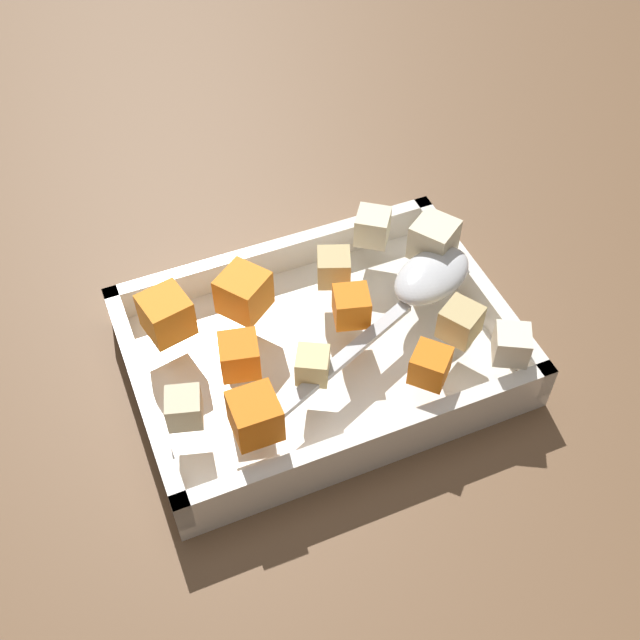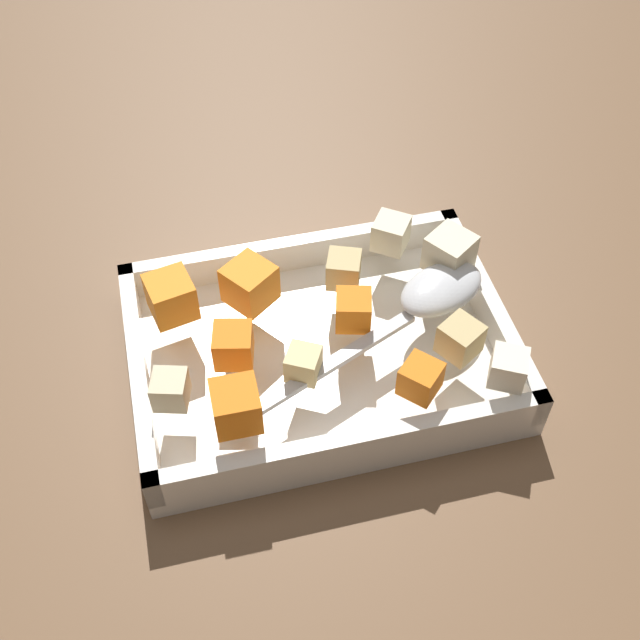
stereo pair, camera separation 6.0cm
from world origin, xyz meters
TOP-DOWN VIEW (x-y plane):
  - ground_plane at (0.00, 0.00)m, footprint 4.00×4.00m
  - baking_dish at (0.01, 0.01)m, footprint 0.29×0.21m
  - carrot_chunk_far_right at (-0.07, -0.05)m, footprint 0.03×0.03m
  - carrot_chunk_under_handle at (0.06, -0.06)m, footprint 0.04×0.04m
  - carrot_chunk_far_left at (0.04, 0.01)m, footprint 0.03×0.03m
  - carrot_chunk_mid_right at (-0.06, -0.00)m, footprint 0.03×0.03m
  - carrot_chunk_corner_sw at (-0.04, 0.05)m, footprint 0.05×0.05m
  - carrot_chunk_heap_side at (-0.10, 0.06)m, footprint 0.04×0.04m
  - potato_chunk_corner_ne at (0.13, 0.05)m, footprint 0.04×0.04m
  - potato_chunk_near_left at (0.10, -0.03)m, footprint 0.04×0.04m
  - potato_chunk_back_center at (0.04, 0.06)m, footprint 0.03×0.03m
  - potato_chunk_rim_edge at (0.09, 0.09)m, footprint 0.04×0.04m
  - potato_chunk_corner_nw at (-0.11, -0.03)m, footprint 0.03×0.03m
  - potato_chunk_center at (-0.01, -0.03)m, footprint 0.03×0.03m
  - parsnip_chunk_front_center at (0.13, -0.07)m, footprint 0.03×0.03m
  - serving_spoon at (0.10, 0.02)m, footprint 0.24×0.12m

SIDE VIEW (x-z plane):
  - ground_plane at x=0.00m, z-range 0.00..0.00m
  - baking_dish at x=0.01m, z-range -0.01..0.04m
  - serving_spoon at x=0.10m, z-range 0.04..0.06m
  - potato_chunk_center at x=-0.01m, z-range 0.04..0.07m
  - potato_chunk_corner_nw at x=-0.11m, z-range 0.04..0.07m
  - parsnip_chunk_front_center at x=0.13m, z-range 0.04..0.07m
  - carrot_chunk_under_handle at x=0.06m, z-range 0.04..0.07m
  - potato_chunk_back_center at x=0.04m, z-range 0.04..0.07m
  - carrot_chunk_far_left at x=0.04m, z-range 0.04..0.07m
  - potato_chunk_near_left at x=0.10m, z-range 0.04..0.07m
  - potato_chunk_rim_edge at x=0.09m, z-range 0.04..0.07m
  - carrot_chunk_mid_right at x=-0.06m, z-range 0.04..0.07m
  - carrot_chunk_far_right at x=-0.07m, z-range 0.04..0.08m
  - potato_chunk_corner_ne at x=0.13m, z-range 0.04..0.08m
  - carrot_chunk_heap_side at x=-0.10m, z-range 0.04..0.08m
  - carrot_chunk_corner_sw at x=-0.04m, z-range 0.04..0.08m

